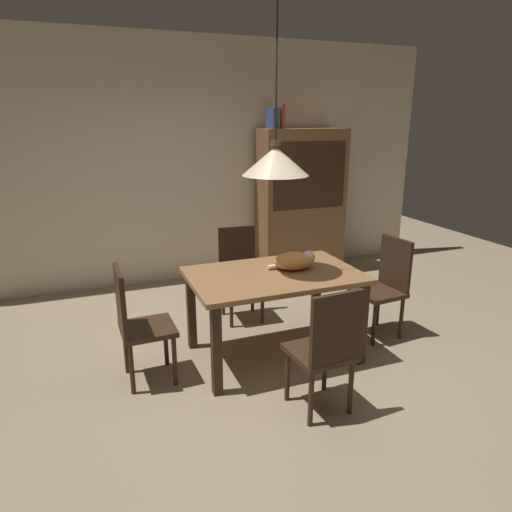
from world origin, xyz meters
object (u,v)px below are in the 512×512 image
chair_near_front (326,347)px  book_green_slim (276,117)px  chair_right_side (385,283)px  book_blue_wide (272,118)px  hutch_bookcase (301,205)px  pendant_lamp (275,161)px  book_red_tall (280,117)px  dining_table (274,285)px  cat_sleeping (295,261)px  chair_far_back (240,269)px  chair_left_side (137,321)px

chair_near_front → book_green_slim: 3.32m
chair_right_side → book_blue_wide: 2.47m
chair_near_front → book_green_slim: bearing=73.3°
chair_right_side → hutch_bookcase: size_ratio=0.50×
book_blue_wide → pendant_lamp: bearing=-112.1°
chair_right_side → pendant_lamp: size_ratio=0.72×
book_green_slim → book_red_tall: (0.05, 0.00, 0.01)m
dining_table → chair_right_side: bearing=0.4°
chair_near_front → book_blue_wide: size_ratio=3.88×
cat_sleeping → chair_near_front: bearing=-102.3°
dining_table → chair_right_side: chair_right_side is taller
chair_far_back → cat_sleeping: size_ratio=2.37×
cat_sleeping → pendant_lamp: pendant_lamp is taller
chair_right_side → pendant_lamp: (-1.13, -0.01, 1.15)m
hutch_bookcase → book_blue_wide: 1.16m
book_green_slim → book_red_tall: size_ratio=0.93×
cat_sleeping → hutch_bookcase: hutch_bookcase is taller
chair_near_front → book_green_slim: size_ratio=3.58×
book_red_tall → chair_far_back: bearing=-129.6°
pendant_lamp → hutch_bookcase: size_ratio=0.70×
chair_left_side → book_red_tall: bearing=44.1°
chair_left_side → book_blue_wide: book_blue_wide is taller
cat_sleeping → dining_table: bearing=-171.8°
chair_right_side → hutch_bookcase: (0.10, 1.96, 0.38)m
book_blue_wide → book_red_tall: 0.11m
pendant_lamp → book_green_slim: bearing=66.4°
hutch_bookcase → book_blue_wide: (-0.42, 0.00, 1.08)m
dining_table → hutch_bookcase: bearing=58.1°
dining_table → book_red_tall: size_ratio=5.00×
cat_sleeping → chair_far_back: bearing=103.3°
cat_sleeping → book_green_slim: 2.35m
hutch_bookcase → book_green_slim: book_green_slim is taller
cat_sleeping → hutch_bookcase: size_ratio=0.21×
dining_table → chair_left_side: chair_left_side is taller
chair_right_side → chair_near_front: bearing=-141.7°
chair_right_side → book_red_tall: (-0.22, 1.96, 1.48)m
chair_far_back → chair_right_side: 1.42m
chair_right_side → chair_left_side: bearing=-179.8°
chair_far_back → pendant_lamp: pendant_lamp is taller
chair_right_side → cat_sleeping: size_ratio=2.37×
book_red_tall → chair_left_side: bearing=-135.9°
dining_table → cat_sleeping: bearing=8.2°
cat_sleeping → book_blue_wide: (0.60, 1.94, 1.14)m
chair_near_front → cat_sleeping: bearing=77.7°
chair_near_front → chair_right_side: bearing=38.3°
chair_right_side → hutch_bookcase: bearing=87.2°
book_green_slim → book_blue_wide: bearing=180.0°
chair_near_front → hutch_bookcase: (1.22, 2.85, 0.38)m
chair_far_back → hutch_bookcase: (1.22, 1.09, 0.38)m
hutch_bookcase → book_blue_wide: size_ratio=7.71×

